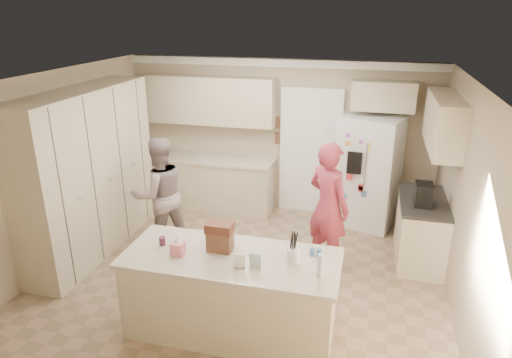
% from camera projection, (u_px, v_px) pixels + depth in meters
% --- Properties ---
extents(floor, '(5.20, 4.60, 0.02)m').
position_uv_depth(floor, '(242.00, 275.00, 6.14)').
color(floor, '#987B60').
rests_on(floor, ground).
extents(ceiling, '(5.20, 4.60, 0.02)m').
position_uv_depth(ceiling, '(240.00, 78.00, 5.22)').
color(ceiling, white).
rests_on(ceiling, wall_back).
extents(wall_back, '(5.20, 0.02, 2.60)m').
position_uv_depth(wall_back, '(279.00, 137.00, 7.77)').
color(wall_back, tan).
rests_on(wall_back, ground).
extents(wall_front, '(5.20, 0.02, 2.60)m').
position_uv_depth(wall_front, '(160.00, 287.00, 3.58)').
color(wall_front, tan).
rests_on(wall_front, ground).
extents(wall_left, '(0.02, 4.60, 2.60)m').
position_uv_depth(wall_left, '(60.00, 167.00, 6.28)').
color(wall_left, tan).
rests_on(wall_left, ground).
extents(wall_right, '(0.02, 4.60, 2.60)m').
position_uv_depth(wall_right, '(466.00, 205.00, 5.07)').
color(wall_right, tan).
rests_on(wall_right, ground).
extents(crown_back, '(5.20, 0.08, 0.12)m').
position_uv_depth(crown_back, '(280.00, 63.00, 7.29)').
color(crown_back, white).
rests_on(crown_back, wall_back).
extents(pantry_bank, '(0.60, 2.60, 2.35)m').
position_uv_depth(pantry_bank, '(89.00, 173.00, 6.44)').
color(pantry_bank, beige).
rests_on(pantry_bank, floor).
extents(back_base_cab, '(2.20, 0.60, 0.88)m').
position_uv_depth(back_base_cab, '(211.00, 184.00, 8.06)').
color(back_base_cab, beige).
rests_on(back_base_cab, floor).
extents(back_countertop, '(2.24, 0.63, 0.04)m').
position_uv_depth(back_countertop, '(210.00, 159.00, 7.89)').
color(back_countertop, beige).
rests_on(back_countertop, back_base_cab).
extents(back_upper_cab, '(2.20, 0.35, 0.80)m').
position_uv_depth(back_upper_cab, '(210.00, 100.00, 7.66)').
color(back_upper_cab, beige).
rests_on(back_upper_cab, wall_back).
extents(doorway_opening, '(0.90, 0.06, 2.10)m').
position_uv_depth(doorway_opening, '(310.00, 153.00, 7.70)').
color(doorway_opening, black).
rests_on(doorway_opening, floor).
extents(doorway_casing, '(1.02, 0.03, 2.22)m').
position_uv_depth(doorway_casing, '(310.00, 154.00, 7.67)').
color(doorway_casing, white).
rests_on(doorway_casing, floor).
extents(wall_frame_upper, '(0.15, 0.02, 0.20)m').
position_uv_depth(wall_frame_upper, '(280.00, 123.00, 7.64)').
color(wall_frame_upper, brown).
rests_on(wall_frame_upper, wall_back).
extents(wall_frame_lower, '(0.15, 0.02, 0.20)m').
position_uv_depth(wall_frame_lower, '(279.00, 138.00, 7.74)').
color(wall_frame_lower, brown).
rests_on(wall_frame_lower, wall_back).
extents(refrigerator, '(1.07, 0.94, 1.80)m').
position_uv_depth(refrigerator, '(368.00, 172.00, 7.29)').
color(refrigerator, white).
rests_on(refrigerator, floor).
extents(fridge_seam, '(0.02, 0.02, 1.78)m').
position_uv_depth(fridge_seam, '(368.00, 179.00, 6.97)').
color(fridge_seam, gray).
rests_on(fridge_seam, refrigerator).
extents(fridge_dispenser, '(0.22, 0.03, 0.35)m').
position_uv_depth(fridge_dispenser, '(354.00, 163.00, 6.92)').
color(fridge_dispenser, black).
rests_on(fridge_dispenser, refrigerator).
extents(fridge_handle_l, '(0.02, 0.02, 0.85)m').
position_uv_depth(fridge_handle_l, '(365.00, 170.00, 6.91)').
color(fridge_handle_l, silver).
rests_on(fridge_handle_l, refrigerator).
extents(fridge_handle_r, '(0.02, 0.02, 0.85)m').
position_uv_depth(fridge_handle_r, '(372.00, 171.00, 6.89)').
color(fridge_handle_r, silver).
rests_on(fridge_handle_r, refrigerator).
extents(over_fridge_cab, '(0.95, 0.35, 0.45)m').
position_uv_depth(over_fridge_cab, '(383.00, 96.00, 6.94)').
color(over_fridge_cab, beige).
rests_on(over_fridge_cab, wall_back).
extents(right_base_cab, '(0.60, 1.20, 0.88)m').
position_uv_depth(right_base_cab, '(420.00, 231.00, 6.35)').
color(right_base_cab, beige).
rests_on(right_base_cab, floor).
extents(right_countertop, '(0.63, 1.24, 0.04)m').
position_uv_depth(right_countertop, '(424.00, 201.00, 6.19)').
color(right_countertop, '#2D2B28').
rests_on(right_countertop, right_base_cab).
extents(right_upper_cab, '(0.35, 1.50, 0.70)m').
position_uv_depth(right_upper_cab, '(444.00, 122.00, 5.97)').
color(right_upper_cab, beige).
rests_on(right_upper_cab, wall_right).
extents(coffee_maker, '(0.22, 0.28, 0.30)m').
position_uv_depth(coffee_maker, '(424.00, 194.00, 5.96)').
color(coffee_maker, black).
rests_on(coffee_maker, right_countertop).
extents(island_base, '(2.20, 0.90, 0.88)m').
position_uv_depth(island_base, '(232.00, 295.00, 4.94)').
color(island_base, beige).
rests_on(island_base, floor).
extents(island_top, '(2.28, 0.96, 0.05)m').
position_uv_depth(island_top, '(231.00, 258.00, 4.78)').
color(island_top, beige).
rests_on(island_top, island_base).
extents(utensil_crock, '(0.13, 0.13, 0.15)m').
position_uv_depth(utensil_crock, '(293.00, 255.00, 4.63)').
color(utensil_crock, white).
rests_on(utensil_crock, island_top).
extents(tissue_box, '(0.13, 0.13, 0.14)m').
position_uv_depth(tissue_box, '(178.00, 248.00, 4.78)').
color(tissue_box, pink).
rests_on(tissue_box, island_top).
extents(tissue_plume, '(0.08, 0.08, 0.08)m').
position_uv_depth(tissue_plume, '(177.00, 239.00, 4.74)').
color(tissue_plume, white).
rests_on(tissue_plume, tissue_box).
extents(dollhouse_body, '(0.26, 0.18, 0.22)m').
position_uv_depth(dollhouse_body, '(220.00, 241.00, 4.85)').
color(dollhouse_body, brown).
rests_on(dollhouse_body, island_top).
extents(dollhouse_roof, '(0.28, 0.20, 0.10)m').
position_uv_depth(dollhouse_roof, '(220.00, 227.00, 4.80)').
color(dollhouse_roof, '#592D1E').
rests_on(dollhouse_roof, dollhouse_body).
extents(jam_jar, '(0.07, 0.07, 0.09)m').
position_uv_depth(jam_jar, '(162.00, 241.00, 4.98)').
color(jam_jar, '#59263F').
rests_on(jam_jar, island_top).
extents(greeting_card_a, '(0.12, 0.06, 0.16)m').
position_uv_depth(greeting_card_a, '(239.00, 261.00, 4.52)').
color(greeting_card_a, white).
rests_on(greeting_card_a, island_top).
extents(greeting_card_b, '(0.12, 0.05, 0.16)m').
position_uv_depth(greeting_card_b, '(255.00, 260.00, 4.53)').
color(greeting_card_b, silver).
rests_on(greeting_card_b, island_top).
extents(water_bottle, '(0.07, 0.07, 0.24)m').
position_uv_depth(water_bottle, '(321.00, 266.00, 4.37)').
color(water_bottle, silver).
rests_on(water_bottle, island_top).
extents(shaker_salt, '(0.05, 0.05, 0.09)m').
position_uv_depth(shaker_salt, '(312.00, 252.00, 4.76)').
color(shaker_salt, '#3965A6').
rests_on(shaker_salt, island_top).
extents(shaker_pepper, '(0.05, 0.05, 0.09)m').
position_uv_depth(shaker_pepper, '(319.00, 253.00, 4.74)').
color(shaker_pepper, '#3965A6').
rests_on(shaker_pepper, island_top).
extents(teen_boy, '(1.04, 1.03, 1.69)m').
position_uv_depth(teen_boy, '(160.00, 194.00, 6.56)').
color(teen_boy, gray).
rests_on(teen_boy, floor).
extents(teen_girl, '(0.77, 0.72, 1.77)m').
position_uv_depth(teen_girl, '(328.00, 206.00, 6.06)').
color(teen_girl, '#BA3749').
rests_on(teen_girl, floor).
extents(fridge_magnets, '(0.76, 0.02, 1.44)m').
position_uv_depth(fridge_magnets, '(368.00, 180.00, 6.96)').
color(fridge_magnets, tan).
rests_on(fridge_magnets, refrigerator).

